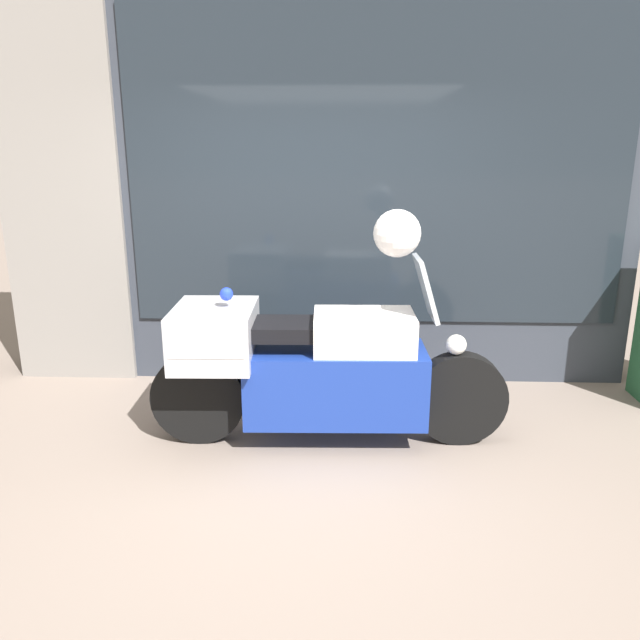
{
  "coord_description": "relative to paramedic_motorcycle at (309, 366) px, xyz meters",
  "views": [
    {
      "loc": [
        0.22,
        -3.39,
        2.04
      ],
      "look_at": [
        0.05,
        1.11,
        0.74
      ],
      "focal_mm": 35.0,
      "sensor_mm": 36.0,
      "label": 1
    }
  ],
  "objects": [
    {
      "name": "shop_building",
      "position": [
        -0.41,
        1.39,
        1.21
      ],
      "size": [
        5.32,
        0.55,
        3.53
      ],
      "color": "#333842",
      "rests_on": "ground"
    },
    {
      "name": "white_helmet",
      "position": [
        0.57,
        0.02,
        0.91
      ],
      "size": [
        0.31,
        0.31,
        0.31
      ],
      "primitive_type": "sphere",
      "color": "white",
      "rests_on": "paramedic_motorcycle"
    },
    {
      "name": "window_display",
      "position": [
        0.45,
        1.42,
        -0.08
      ],
      "size": [
        3.84,
        0.3,
        2.03
      ],
      "color": "slate",
      "rests_on": "ground"
    },
    {
      "name": "paramedic_motorcycle",
      "position": [
        0.0,
        0.0,
        0.0
      ],
      "size": [
        2.46,
        0.68,
        1.31
      ],
      "rotation": [
        0.0,
        0.0,
        0.03
      ],
      "color": "black",
      "rests_on": "ground"
    },
    {
      "name": "ground_plane",
      "position": [
        0.01,
        -0.61,
        -0.56
      ],
      "size": [
        60.0,
        60.0,
        0.0
      ],
      "primitive_type": "plane",
      "color": "gray"
    }
  ]
}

